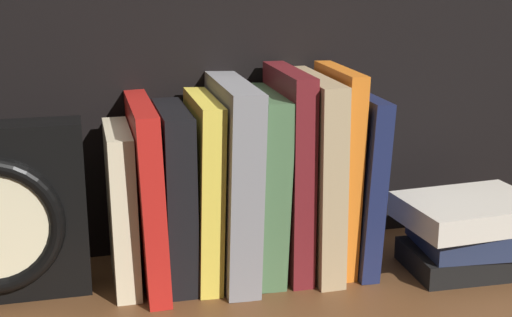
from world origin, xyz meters
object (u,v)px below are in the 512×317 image
Objects in this scene: book_red_requiem at (147,194)px; book_gray_chess at (232,180)px; book_navy_bierce at (354,178)px; book_black_skeptic at (175,195)px; book_tan_shortstories at (313,173)px; book_cream_twain at (122,207)px; book_orange_pandolfini at (335,168)px; book_stack_side at (473,232)px; book_yellow_seinlanguage at (203,189)px; book_maroon_dawkins at (288,171)px; book_green_romantic at (262,183)px.

book_gray_chess is (10.03, 0.00, 0.93)cm from book_red_requiem.
book_red_requiem is 25.50cm from book_navy_bierce.
book_navy_bierce is (22.27, 0.00, 0.38)cm from book_black_skeptic.
book_tan_shortstories reaches higher than book_navy_bierce.
book_tan_shortstories reaches higher than book_cream_twain.
book_orange_pandolfini reaches higher than book_stack_side.
book_maroon_dawkins reaches higher than book_yellow_seinlanguage.
book_yellow_seinlanguage is at bearing -180.00° from book_tan_shortstories.
book_orange_pandolfini is at bearing 0.00° from book_black_skeptic.
book_red_requiem is at bearing -180.00° from book_orange_pandolfini.
book_red_requiem is (2.96, -0.00, 1.40)cm from book_cream_twain.
book_tan_shortstories is (3.12, 0.00, -0.46)cm from book_maroon_dawkins.
book_tan_shortstories is at bearing 0.00° from book_maroon_dawkins.
book_tan_shortstories is (16.86, 0.00, 1.48)cm from book_black_skeptic.
book_orange_pandolfini is at bearing 0.00° from book_gray_chess.
book_green_romantic is at bearing 166.37° from book_stack_side.
book_tan_shortstories is 0.97× the size of book_orange_pandolfini.
book_green_romantic is at bearing 0.00° from book_cream_twain.
book_yellow_seinlanguage is 0.89× the size of book_orange_pandolfini.
book_gray_chess is 1.06× the size of book_green_romantic.
book_green_romantic is at bearing 180.00° from book_orange_pandolfini.
book_navy_bierce is (5.41, -0.00, -1.10)cm from book_tan_shortstories.
book_maroon_dawkins is 6.02cm from book_orange_pandolfini.
book_gray_chess is at bearing 180.00° from book_navy_bierce.
book_maroon_dawkins is at bearing 0.00° from book_red_requiem.
book_cream_twain is 20.14cm from book_maroon_dawkins.
book_navy_bierce is at bearing 0.00° from book_green_romantic.
book_cream_twain is 0.76× the size of book_maroon_dawkins.
book_gray_chess is at bearing 180.00° from book_orange_pandolfini.
book_cream_twain is 0.85× the size of book_green_romantic.
book_gray_chess is 15.50cm from book_navy_bierce.
book_yellow_seinlanguage is 0.99× the size of book_green_romantic.
book_yellow_seinlanguage is 7.25cm from book_green_romantic.
book_cream_twain is at bearing 180.00° from book_gray_chess.
book_navy_bierce is (28.46, 0.00, 1.38)cm from book_cream_twain.
book_yellow_seinlanguage reaches higher than book_stack_side.
book_orange_pandolfini is (2.90, -0.00, 0.42)cm from book_tan_shortstories.
book_gray_chess is 0.95× the size of book_orange_pandolfini.
book_yellow_seinlanguage is (3.30, 0.00, 0.52)cm from book_black_skeptic.
book_maroon_dawkins is at bearing 180.00° from book_orange_pandolfini.
book_stack_side is at bearing -11.91° from book_gray_chess.
book_maroon_dawkins is (10.43, 0.00, 1.41)cm from book_yellow_seinlanguage.
book_black_skeptic is 3.34cm from book_yellow_seinlanguage.
book_gray_chess is (12.99, 0.00, 2.34)cm from book_cream_twain.
book_green_romantic reaches higher than book_yellow_seinlanguage.
book_cream_twain reaches higher than book_stack_side.
book_navy_bierce is at bearing 0.00° from book_orange_pandolfini.
book_orange_pandolfini is at bearing 180.00° from book_navy_bierce.
book_green_romantic is 6.36cm from book_tan_shortstories.
book_cream_twain is at bearing 180.00° from book_black_skeptic.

